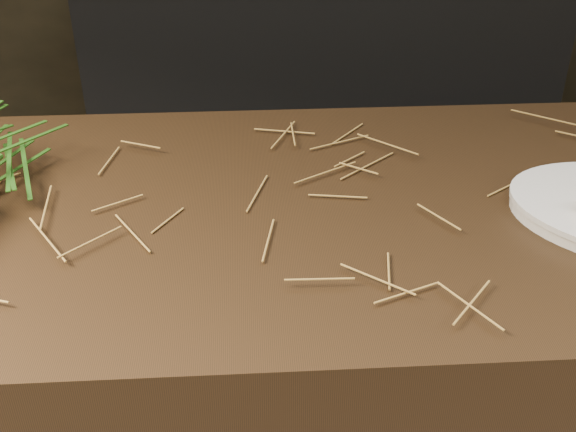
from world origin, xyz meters
The scene contains 3 objects.
main_counter centered at (0.00, 0.30, 0.45)m, with size 2.40×0.70×0.90m, color black.
back_counter centered at (0.30, 2.18, 0.42)m, with size 1.82×0.62×0.84m.
straw_bedding centered at (0.00, 0.30, 0.91)m, with size 1.40×0.60×0.02m, color #B07B30, non-canonical shape.
Camera 1 is at (-0.00, -0.62, 1.46)m, focal length 45.00 mm.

